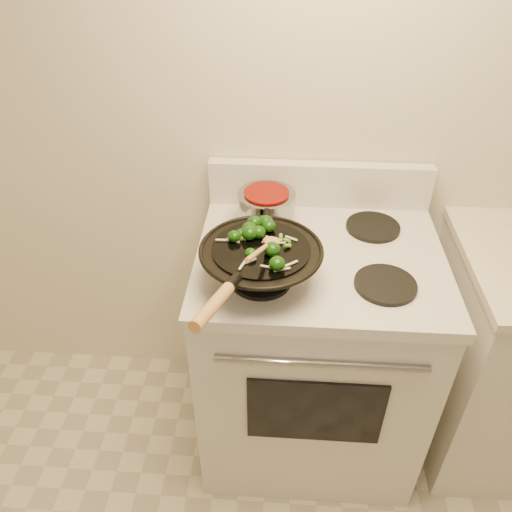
{
  "coord_description": "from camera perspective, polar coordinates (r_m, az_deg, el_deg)",
  "views": [
    {
      "loc": [
        -0.26,
        -0.1,
        1.86
      ],
      "look_at": [
        -0.33,
        1.02,
        1.01
      ],
      "focal_mm": 35.0,
      "sensor_mm": 36.0,
      "label": 1
    }
  ],
  "objects": [
    {
      "name": "stirfry",
      "position": [
        1.41,
        0.32,
        2.29
      ],
      "size": [
        0.23,
        0.24,
        0.04
      ],
      "color": "#103608",
      "rests_on": "wok"
    },
    {
      "name": "saucepan",
      "position": [
        1.66,
        1.18,
        5.57
      ],
      "size": [
        0.19,
        0.31,
        0.11
      ],
      "color": "gray",
      "rests_on": "stove"
    },
    {
      "name": "wok",
      "position": [
        1.41,
        0.51,
        -0.71
      ],
      "size": [
        0.35,
        0.57,
        0.19
      ],
      "color": "black",
      "rests_on": "stove"
    },
    {
      "name": "wooden_spoon",
      "position": [
        1.34,
        1.06,
        1.12
      ],
      "size": [
        0.09,
        0.23,
        0.09
      ],
      "color": "#B57F47",
      "rests_on": "wok"
    },
    {
      "name": "stove",
      "position": [
        1.89,
        6.32,
        -10.61
      ],
      "size": [
        0.78,
        0.67,
        1.08
      ],
      "color": "silver",
      "rests_on": "ground"
    }
  ]
}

